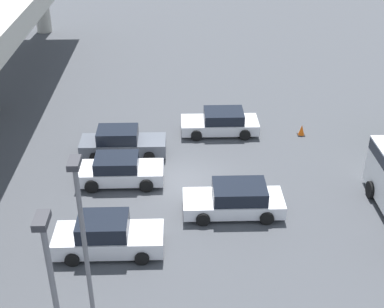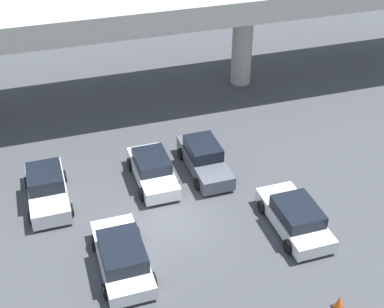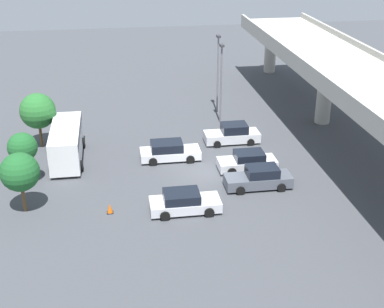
{
  "view_description": "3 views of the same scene",
  "coord_description": "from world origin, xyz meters",
  "px_view_note": "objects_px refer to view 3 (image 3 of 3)",
  "views": [
    {
      "loc": [
        -24.01,
        0.34,
        15.52
      ],
      "look_at": [
        -0.34,
        -0.35,
        1.85
      ],
      "focal_mm": 50.0,
      "sensor_mm": 36.0,
      "label": 1
    },
    {
      "loc": [
        -5.1,
        -19.23,
        17.44
      ],
      "look_at": [
        1.92,
        2.54,
        1.93
      ],
      "focal_mm": 50.0,
      "sensor_mm": 36.0,
      "label": 2
    },
    {
      "loc": [
        36.55,
        -6.51,
        18.51
      ],
      "look_at": [
        1.25,
        -1.11,
        2.24
      ],
      "focal_mm": 50.0,
      "sensor_mm": 36.0,
      "label": 3
    }
  ],
  "objects_px": {
    "parked_car_1": "(169,151)",
    "tree_front_right": "(20,172)",
    "parked_car_0": "(232,134)",
    "parked_car_3": "(259,178)",
    "lamp_post_mid_lot": "(221,78)",
    "traffic_cone": "(110,209)",
    "lamp_post_near_aisle": "(218,68)",
    "tree_front_left": "(38,111)",
    "tree_front_centre": "(22,147)",
    "parked_car_4": "(184,202)",
    "shuttle_bus": "(66,141)",
    "parked_car_2": "(248,161)"
  },
  "relations": [
    {
      "from": "parked_car_2",
      "to": "lamp_post_near_aisle",
      "type": "height_order",
      "value": "lamp_post_near_aisle"
    },
    {
      "from": "parked_car_1",
      "to": "tree_front_left",
      "type": "distance_m",
      "value": 11.69
    },
    {
      "from": "traffic_cone",
      "to": "tree_front_left",
      "type": "bearing_deg",
      "value": -155.13
    },
    {
      "from": "shuttle_bus",
      "to": "lamp_post_mid_lot",
      "type": "bearing_deg",
      "value": 114.61
    },
    {
      "from": "parked_car_1",
      "to": "traffic_cone",
      "type": "xyz_separation_m",
      "value": [
        7.87,
        -4.9,
        -0.39
      ]
    },
    {
      "from": "tree_front_left",
      "to": "tree_front_centre",
      "type": "bearing_deg",
      "value": -3.04
    },
    {
      "from": "shuttle_bus",
      "to": "tree_front_left",
      "type": "xyz_separation_m",
      "value": [
        -3.15,
        -2.39,
        1.54
      ]
    },
    {
      "from": "lamp_post_mid_lot",
      "to": "tree_front_left",
      "type": "bearing_deg",
      "value": -78.77
    },
    {
      "from": "parked_car_2",
      "to": "lamp_post_mid_lot",
      "type": "xyz_separation_m",
      "value": [
        -10.45,
        -0.05,
        3.73
      ]
    },
    {
      "from": "parked_car_0",
      "to": "lamp_post_near_aisle",
      "type": "relative_size",
      "value": 0.62
    },
    {
      "from": "parked_car_0",
      "to": "tree_front_centre",
      "type": "bearing_deg",
      "value": 17.56
    },
    {
      "from": "lamp_post_mid_lot",
      "to": "traffic_cone",
      "type": "distance_m",
      "value": 19.24
    },
    {
      "from": "parked_car_3",
      "to": "lamp_post_mid_lot",
      "type": "bearing_deg",
      "value": -89.26
    },
    {
      "from": "parked_car_4",
      "to": "traffic_cone",
      "type": "bearing_deg",
      "value": 174.07
    },
    {
      "from": "parked_car_2",
      "to": "lamp_post_near_aisle",
      "type": "relative_size",
      "value": 0.59
    },
    {
      "from": "parked_car_0",
      "to": "tree_front_right",
      "type": "relative_size",
      "value": 1.13
    },
    {
      "from": "parked_car_4",
      "to": "lamp_post_mid_lot",
      "type": "distance_m",
      "value": 17.38
    },
    {
      "from": "parked_car_3",
      "to": "traffic_cone",
      "type": "distance_m",
      "value": 11.05
    },
    {
      "from": "parked_car_4",
      "to": "tree_front_left",
      "type": "bearing_deg",
      "value": 129.84
    },
    {
      "from": "parked_car_0",
      "to": "parked_car_1",
      "type": "relative_size",
      "value": 0.98
    },
    {
      "from": "lamp_post_mid_lot",
      "to": "parked_car_4",
      "type": "bearing_deg",
      "value": -19.7
    },
    {
      "from": "parked_car_0",
      "to": "shuttle_bus",
      "type": "bearing_deg",
      "value": 5.98
    },
    {
      "from": "parked_car_4",
      "to": "parked_car_2",
      "type": "bearing_deg",
      "value": 43.73
    },
    {
      "from": "parked_car_4",
      "to": "tree_front_left",
      "type": "height_order",
      "value": "tree_front_left"
    },
    {
      "from": "shuttle_bus",
      "to": "traffic_cone",
      "type": "xyz_separation_m",
      "value": [
        9.07,
        3.27,
        -1.34
      ]
    },
    {
      "from": "parked_car_1",
      "to": "lamp_post_near_aisle",
      "type": "height_order",
      "value": "lamp_post_near_aisle"
    },
    {
      "from": "parked_car_4",
      "to": "tree_front_left",
      "type": "distance_m",
      "value": 16.77
    },
    {
      "from": "shuttle_bus",
      "to": "tree_front_centre",
      "type": "relative_size",
      "value": 1.83
    },
    {
      "from": "tree_front_right",
      "to": "traffic_cone",
      "type": "relative_size",
      "value": 6.03
    },
    {
      "from": "parked_car_4",
      "to": "tree_front_right",
      "type": "distance_m",
      "value": 10.99
    },
    {
      "from": "parked_car_1",
      "to": "lamp_post_near_aisle",
      "type": "xyz_separation_m",
      "value": [
        -10.6,
        6.07,
        3.82
      ]
    },
    {
      "from": "tree_front_centre",
      "to": "tree_front_right",
      "type": "relative_size",
      "value": 0.96
    },
    {
      "from": "tree_front_centre",
      "to": "tree_front_right",
      "type": "height_order",
      "value": "tree_front_right"
    },
    {
      "from": "parked_car_0",
      "to": "parked_car_3",
      "type": "relative_size",
      "value": 0.98
    },
    {
      "from": "tree_front_left",
      "to": "tree_front_right",
      "type": "relative_size",
      "value": 1.12
    },
    {
      "from": "parked_car_1",
      "to": "parked_car_2",
      "type": "relative_size",
      "value": 1.07
    },
    {
      "from": "parked_car_3",
      "to": "shuttle_bus",
      "type": "bearing_deg",
      "value": -26.42
    },
    {
      "from": "parked_car_0",
      "to": "tree_front_left",
      "type": "distance_m",
      "value": 16.69
    },
    {
      "from": "shuttle_bus",
      "to": "parked_car_3",
      "type": "bearing_deg",
      "value": 63.58
    },
    {
      "from": "parked_car_4",
      "to": "lamp_post_mid_lot",
      "type": "relative_size",
      "value": 0.63
    },
    {
      "from": "tree_front_right",
      "to": "lamp_post_near_aisle",
      "type": "bearing_deg",
      "value": 136.12
    },
    {
      "from": "parked_car_1",
      "to": "tree_front_right",
      "type": "bearing_deg",
      "value": -147.64
    },
    {
      "from": "parked_car_3",
      "to": "tree_front_left",
      "type": "height_order",
      "value": "tree_front_left"
    },
    {
      "from": "parked_car_3",
      "to": "traffic_cone",
      "type": "bearing_deg",
      "value": 10.68
    },
    {
      "from": "lamp_post_mid_lot",
      "to": "tree_front_centre",
      "type": "distance_m",
      "value": 19.66
    },
    {
      "from": "tree_front_left",
      "to": "parked_car_4",
      "type": "bearing_deg",
      "value": 39.84
    },
    {
      "from": "parked_car_2",
      "to": "tree_front_right",
      "type": "height_order",
      "value": "tree_front_right"
    },
    {
      "from": "parked_car_3",
      "to": "tree_front_left",
      "type": "bearing_deg",
      "value": -31.62
    },
    {
      "from": "tree_front_right",
      "to": "tree_front_left",
      "type": "bearing_deg",
      "value": 179.93
    },
    {
      "from": "parked_car_0",
      "to": "parked_car_1",
      "type": "xyz_separation_m",
      "value": [
        2.67,
        -5.86,
        -0.04
      ]
    }
  ]
}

